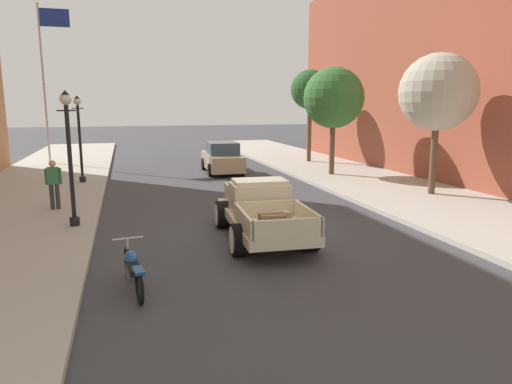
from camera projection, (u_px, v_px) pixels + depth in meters
ground_plane at (259, 232)px, 13.31m from camera, size 140.00×140.00×0.00m
sidewalk_right at (470, 213)px, 15.23m from camera, size 5.50×64.00×0.15m
hotrod_truck_cream at (260, 209)px, 12.78m from camera, size 2.36×5.01×1.58m
motorcycle_parked at (133, 269)px, 9.04m from camera, size 0.62×2.11×0.93m
car_background_tan at (222, 158)px, 24.79m from camera, size 1.99×4.36×1.65m
pedestrian_sidewalk_left at (54, 182)px, 15.35m from camera, size 0.53×0.22×1.65m
street_lamp_near at (69, 149)px, 13.02m from camera, size 0.50×0.32×3.85m
street_lamp_far at (79, 132)px, 20.58m from camera, size 0.50×0.32×3.85m
flagpole at (47, 67)px, 26.79m from camera, size 1.74×0.16×9.16m
street_tree_nearest at (438, 93)px, 17.53m from camera, size 2.93×2.93×5.38m
street_tree_second at (334, 98)px, 22.70m from camera, size 2.98×2.98×5.28m
street_tree_third at (310, 90)px, 27.94m from camera, size 2.37×2.37×5.54m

